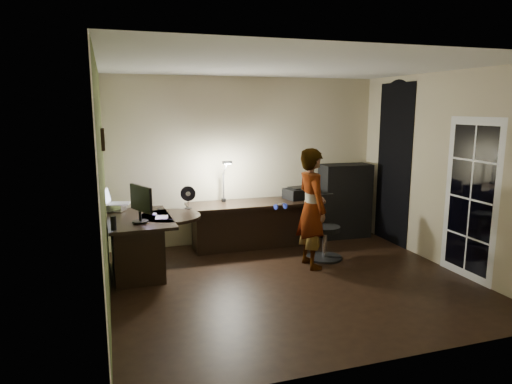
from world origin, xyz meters
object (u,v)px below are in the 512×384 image
object	(u,v)px
cabinet	(345,201)
person	(312,208)
monitor	(140,209)
desk_left	(140,245)
desk_right	(250,225)
office_chair	(325,228)

from	to	relation	value
cabinet	person	bearing A→B (deg)	-131.93
monitor	person	bearing A→B (deg)	-27.79
desk_left	person	world-z (taller)	person
person	monitor	bearing A→B (deg)	85.02
desk_left	monitor	bearing A→B (deg)	-91.67
desk_right	cabinet	xyz separation A→B (m)	(1.75, 0.12, 0.26)
desk_left	cabinet	world-z (taller)	cabinet
cabinet	person	distance (m)	1.71
desk_right	monitor	distance (m)	2.06
desk_left	office_chair	bearing A→B (deg)	-6.84
desk_right	person	size ratio (longest dim) A/B	1.17
cabinet	office_chair	size ratio (longest dim) A/B	1.35
desk_left	cabinet	xyz separation A→B (m)	(3.49, 0.75, 0.24)
desk_right	person	world-z (taller)	person
desk_right	cabinet	size ratio (longest dim) A/B	1.56
cabinet	monitor	bearing A→B (deg)	-160.87
person	desk_left	bearing A→B (deg)	77.82
desk_right	person	xyz separation A→B (m)	(0.56, -1.09, 0.47)
office_chair	person	bearing A→B (deg)	-139.05
desk_right	cabinet	distance (m)	1.77
desk_left	desk_right	world-z (taller)	desk_left
desk_left	monitor	world-z (taller)	monitor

